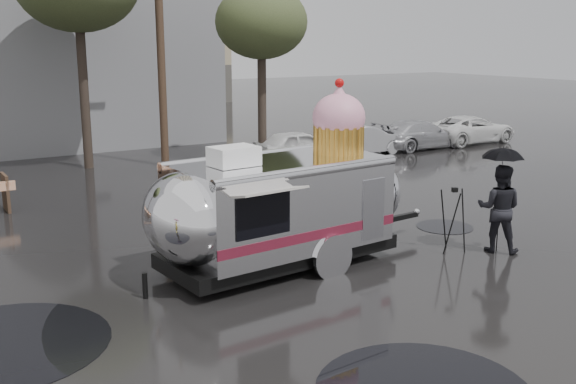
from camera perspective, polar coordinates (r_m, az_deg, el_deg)
ground at (r=11.83m, az=3.83°, el=-9.60°), size 120.00×120.00×0.00m
puddles at (r=10.52m, az=-6.83°, el=-12.62°), size 12.76×7.75×0.01m
utility_pole at (r=24.53m, az=-10.77°, el=12.90°), size 1.60×0.28×9.00m
tree_right at (r=25.14m, az=-2.27°, el=14.10°), size 3.36×3.36×6.42m
parked_cars at (r=27.93m, az=9.25°, el=4.90°), size 13.20×1.90×1.50m
airstream_trailer at (r=13.44m, az=-0.41°, el=-0.83°), size 7.04×3.02×3.80m
person_right at (r=15.13m, az=17.45°, el=-1.33°), size 0.96×1.04×1.91m
umbrella_black at (r=14.94m, az=17.69°, el=2.27°), size 1.10×1.10×2.30m
tripod at (r=14.89m, az=13.82°, el=-1.84°), size 0.58×0.56×1.43m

